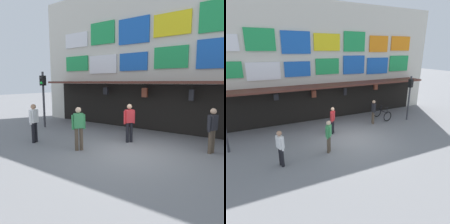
% 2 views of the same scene
% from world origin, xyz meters
% --- Properties ---
extents(ground_plane, '(80.00, 80.00, 0.00)m').
position_xyz_m(ground_plane, '(0.00, 0.00, 0.00)').
color(ground_plane, slate).
extents(shopfront, '(18.00, 2.60, 8.00)m').
position_xyz_m(shopfront, '(0.00, 4.57, 3.96)').
color(shopfront, beige).
rests_on(shopfront, ground).
extents(traffic_light_near, '(0.32, 0.34, 3.20)m').
position_xyz_m(traffic_light_near, '(-6.47, 1.25, 2.14)').
color(traffic_light_near, '#38383D').
rests_on(traffic_light_near, ground).
extents(pedestrian_in_purple, '(0.39, 0.45, 1.68)m').
position_xyz_m(pedestrian_in_purple, '(-0.79, 1.21, 0.95)').
color(pedestrian_in_purple, black).
rests_on(pedestrian_in_purple, ground).
extents(pedestrian_in_white, '(0.39, 0.44, 1.68)m').
position_xyz_m(pedestrian_in_white, '(-1.86, -0.83, 0.95)').
color(pedestrian_in_white, brown).
rests_on(pedestrian_in_white, ground).
extents(pedestrian_in_black, '(0.33, 0.50, 1.68)m').
position_xyz_m(pedestrian_in_black, '(2.44, 1.63, 0.95)').
color(pedestrian_in_black, brown).
rests_on(pedestrian_in_black, ground).
extents(pedestrian_in_red, '(0.32, 0.51, 1.68)m').
position_xyz_m(pedestrian_in_red, '(-4.22, -1.09, 0.95)').
color(pedestrian_in_red, black).
rests_on(pedestrian_in_red, ground).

